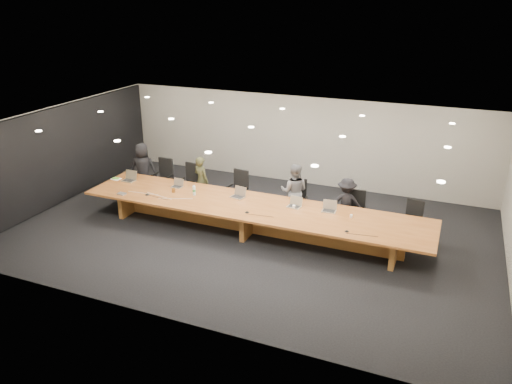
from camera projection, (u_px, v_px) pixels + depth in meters
ground at (252, 232)px, 12.85m from camera, size 12.00×12.00×0.00m
back_wall at (301, 140)px, 15.77m from camera, size 12.00×0.02×2.80m
left_wall_panel at (63, 155)px, 14.45m from camera, size 0.08×7.84×2.74m
conference_table at (252, 214)px, 12.66m from camera, size 9.00×1.80×0.75m
chair_far_left at (162, 177)px, 15.01m from camera, size 0.59×0.59×1.15m
chair_left at (188, 183)px, 14.53m from camera, size 0.67×0.67×1.16m
chair_mid_left at (237, 190)px, 14.12m from camera, size 0.63×0.63×1.11m
chair_mid_right at (297, 199)px, 13.50m from camera, size 0.61×0.61×1.08m
chair_right at (355, 210)px, 12.90m from camera, size 0.54×0.54×1.02m
chair_far_right at (411, 220)px, 12.31m from camera, size 0.62×0.62×1.01m
person_a at (143, 169)px, 15.06m from camera, size 0.91×0.75×1.59m
person_b at (201, 181)px, 14.31m from camera, size 0.61×0.51×1.44m
person_c at (294, 191)px, 13.40m from camera, size 0.83×0.70×1.54m
person_d at (346, 203)px, 12.89m from camera, size 0.96×0.68×1.35m
laptop_a at (128, 176)px, 14.15m from camera, size 0.38×0.29×0.29m
laptop_b at (177, 183)px, 13.71m from camera, size 0.31×0.23×0.24m
laptop_c at (237, 192)px, 13.01m from camera, size 0.40×0.33×0.28m
laptop_d at (294, 202)px, 12.42m from camera, size 0.36×0.28×0.26m
laptop_e at (329, 206)px, 12.16m from camera, size 0.36×0.27×0.27m
water_bottle at (194, 190)px, 13.18m from camera, size 0.10×0.10×0.25m
amber_mug at (173, 190)px, 13.38m from camera, size 0.12×0.12×0.11m
paper_cup_near at (294, 207)px, 12.36m from camera, size 0.09×0.09×0.09m
paper_cup_far at (351, 216)px, 11.86m from camera, size 0.08×0.08×0.08m
notepad at (116, 179)px, 14.35m from camera, size 0.27×0.22×0.02m
lime_gadget at (116, 178)px, 14.33m from camera, size 0.20×0.15×0.03m
av_box at (122, 194)px, 13.26m from camera, size 0.23×0.18×0.03m
mic_left at (147, 194)px, 13.22m from camera, size 0.13×0.13×0.03m
mic_center at (247, 212)px, 12.15m from camera, size 0.12×0.12×0.03m
mic_right at (347, 231)px, 11.18m from camera, size 0.12×0.12×0.03m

